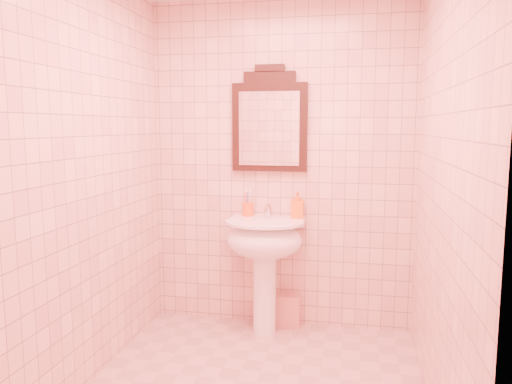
% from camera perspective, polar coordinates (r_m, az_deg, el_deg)
% --- Properties ---
extents(back_wall, '(2.00, 0.02, 2.50)m').
position_cam_1_polar(back_wall, '(3.83, 2.86, 2.98)').
color(back_wall, beige).
rests_on(back_wall, floor).
extents(pedestal_sink, '(0.58, 0.58, 0.86)m').
position_cam_1_polar(pedestal_sink, '(3.71, 0.98, -6.37)').
color(pedestal_sink, white).
rests_on(pedestal_sink, floor).
extents(faucet, '(0.04, 0.16, 0.11)m').
position_cam_1_polar(faucet, '(3.79, 1.35, -2.08)').
color(faucet, white).
rests_on(faucet, pedestal_sink).
extents(mirror, '(0.57, 0.06, 0.80)m').
position_cam_1_polar(mirror, '(3.80, 1.55, 7.94)').
color(mirror, black).
rests_on(mirror, back_wall).
extents(toothbrush_cup, '(0.08, 0.08, 0.19)m').
position_cam_1_polar(toothbrush_cup, '(3.85, -0.94, -1.98)').
color(toothbrush_cup, '#FB4F15').
rests_on(toothbrush_cup, pedestal_sink).
extents(soap_dispenser, '(0.10, 0.10, 0.20)m').
position_cam_1_polar(soap_dispenser, '(3.78, 4.74, -1.47)').
color(soap_dispenser, orange).
rests_on(soap_dispenser, pedestal_sink).
extents(towel, '(0.21, 0.15, 0.25)m').
position_cam_1_polar(towel, '(4.01, 3.53, -13.33)').
color(towel, tan).
rests_on(towel, floor).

